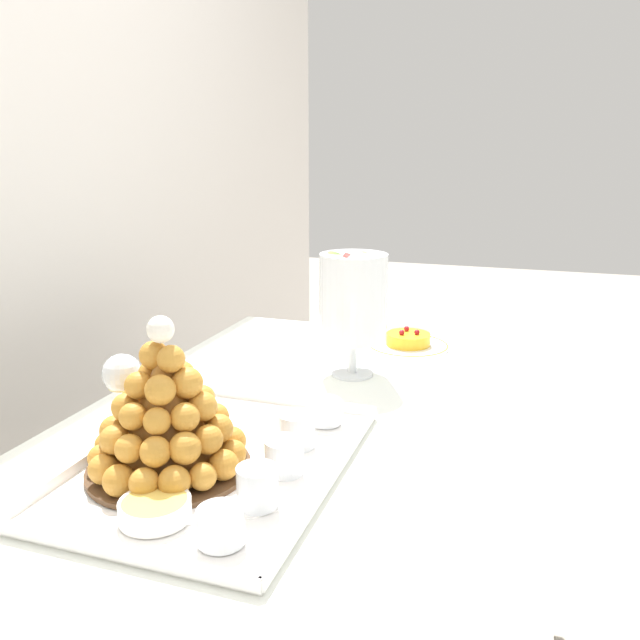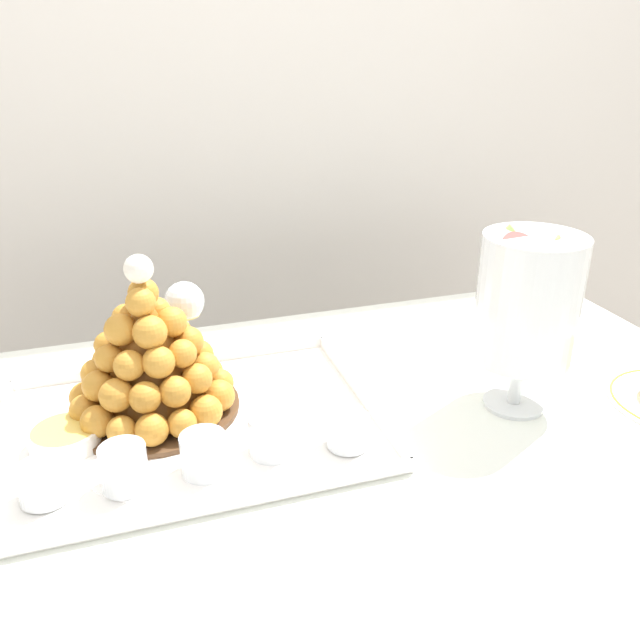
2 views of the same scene
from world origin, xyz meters
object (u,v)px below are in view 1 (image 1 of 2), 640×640
(dessert_cup_left, at_px, (221,527))
(macaron_goblet, at_px, (353,298))
(dessert_cup_mid_right, at_px, (297,431))
(fruit_tart_plate, at_px, (408,342))
(serving_tray, at_px, (217,463))
(creme_brulee_ramekin, at_px, (155,509))
(dessert_cup_right, at_px, (325,412))
(wine_glass, at_px, (122,378))
(dessert_cup_mid_left, at_px, (257,488))
(croquembouche, at_px, (167,416))
(dessert_cup_centre, at_px, (284,458))

(dessert_cup_left, distance_m, macaron_goblet, 0.70)
(dessert_cup_mid_right, bearing_deg, dessert_cup_left, -178.84)
(dessert_cup_left, height_order, fruit_tart_plate, dessert_cup_left)
(serving_tray, distance_m, creme_brulee_ramekin, 0.17)
(dessert_cup_mid_right, xyz_separation_m, creme_brulee_ramekin, (-0.27, 0.10, -0.01))
(dessert_cup_mid_right, bearing_deg, macaron_goblet, 2.24)
(dessert_cup_right, bearing_deg, creme_brulee_ramekin, 162.35)
(creme_brulee_ramekin, distance_m, macaron_goblet, 0.69)
(dessert_cup_right, distance_m, wine_glass, 0.36)
(creme_brulee_ramekin, xyz_separation_m, macaron_goblet, (0.66, -0.09, 0.15))
(dessert_cup_mid_left, bearing_deg, dessert_cup_left, 175.23)
(croquembouche, distance_m, dessert_cup_centre, 0.19)
(macaron_goblet, bearing_deg, fruit_tart_plate, -17.27)
(macaron_goblet, relative_size, wine_glass, 1.75)
(dessert_cup_right, bearing_deg, serving_tray, 149.83)
(creme_brulee_ramekin, bearing_deg, dessert_cup_mid_right, -21.14)
(dessert_cup_left, height_order, dessert_cup_mid_left, dessert_cup_mid_left)
(dessert_cup_mid_left, bearing_deg, dessert_cup_centre, -0.01)
(creme_brulee_ramekin, bearing_deg, dessert_cup_mid_left, -57.26)
(serving_tray, relative_size, macaron_goblet, 1.88)
(creme_brulee_ramekin, relative_size, fruit_tart_plate, 0.46)
(creme_brulee_ramekin, relative_size, macaron_goblet, 0.34)
(creme_brulee_ramekin, bearing_deg, wine_glass, 42.73)
(dessert_cup_left, height_order, creme_brulee_ramekin, dessert_cup_left)
(macaron_goblet, bearing_deg, wine_glass, 150.10)
(croquembouche, bearing_deg, dessert_cup_left, -131.69)
(dessert_cup_mid_right, distance_m, creme_brulee_ramekin, 0.29)
(croquembouche, bearing_deg, serving_tray, -50.52)
(dessert_cup_left, height_order, macaron_goblet, macaron_goblet)
(serving_tray, bearing_deg, dessert_cup_centre, -89.03)
(dessert_cup_left, height_order, dessert_cup_mid_right, dessert_cup_mid_right)
(dessert_cup_mid_left, bearing_deg, creme_brulee_ramekin, 122.74)
(creme_brulee_ramekin, bearing_deg, fruit_tart_plate, -10.33)
(dessert_cup_left, xyz_separation_m, creme_brulee_ramekin, (0.02, 0.11, -0.01))
(dessert_cup_mid_left, height_order, creme_brulee_ramekin, dessert_cup_mid_left)
(fruit_tart_plate, bearing_deg, serving_tray, 167.49)
(creme_brulee_ramekin, distance_m, fruit_tart_plate, 0.93)
(dessert_cup_mid_left, relative_size, fruit_tart_plate, 0.28)
(dessert_cup_left, bearing_deg, wine_glass, 53.43)
(croquembouche, bearing_deg, fruit_tart_plate, -15.70)
(dessert_cup_centre, distance_m, macaron_goblet, 0.51)
(serving_tray, xyz_separation_m, macaron_goblet, (0.49, -0.09, 0.17))
(serving_tray, xyz_separation_m, dessert_cup_right, (0.20, -0.12, 0.02))
(dessert_cup_mid_left, distance_m, macaron_goblet, 0.60)
(dessert_cup_right, height_order, macaron_goblet, macaron_goblet)
(dessert_cup_right, bearing_deg, dessert_cup_left, 178.64)
(wine_glass, bearing_deg, croquembouche, -118.67)
(creme_brulee_ramekin, height_order, macaron_goblet, macaron_goblet)
(creme_brulee_ramekin, bearing_deg, dessert_cup_left, -100.34)
(fruit_tart_plate, bearing_deg, croquembouche, 164.30)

